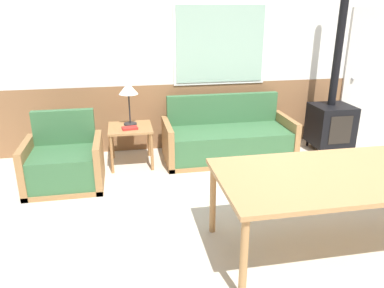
% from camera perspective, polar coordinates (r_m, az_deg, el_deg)
% --- Properties ---
extents(ground_plane, '(16.00, 16.00, 0.00)m').
position_cam_1_polar(ground_plane, '(3.95, 16.31, -12.77)').
color(ground_plane, beige).
extents(wall_back, '(7.20, 0.09, 2.70)m').
position_cam_1_polar(wall_back, '(5.82, 5.91, 12.83)').
color(wall_back, '#8E603D').
rests_on(wall_back, ground_plane).
extents(couch, '(1.84, 0.81, 0.88)m').
position_cam_1_polar(couch, '(5.46, 5.49, 0.56)').
color(couch, '#9E7042').
rests_on(couch, ground_plane).
extents(armchair, '(0.91, 0.75, 0.89)m').
position_cam_1_polar(armchair, '(4.85, -18.86, -3.01)').
color(armchair, '#9E7042').
rests_on(armchair, ground_plane).
extents(side_table, '(0.59, 0.59, 0.55)m').
position_cam_1_polar(side_table, '(5.22, -9.37, 1.76)').
color(side_table, '#9E7042').
rests_on(side_table, ground_plane).
extents(table_lamp, '(0.26, 0.26, 0.59)m').
position_cam_1_polar(table_lamp, '(5.17, -9.67, 8.03)').
color(table_lamp, '#262628').
rests_on(table_lamp, side_table).
extents(book_stack, '(0.22, 0.16, 0.03)m').
position_cam_1_polar(book_stack, '(5.09, -9.45, 2.41)').
color(book_stack, '#B22823').
rests_on(book_stack, side_table).
extents(dining_table, '(2.16, 1.07, 0.76)m').
position_cam_1_polar(dining_table, '(3.48, 21.89, -4.96)').
color(dining_table, '#B27F4C').
rests_on(dining_table, ground_plane).
extents(wood_stove, '(0.58, 0.56, 2.60)m').
position_cam_1_polar(wood_stove, '(6.07, 20.50, 4.06)').
color(wood_stove, black).
rests_on(wood_stove, ground_plane).
extents(entry_door, '(0.93, 0.09, 2.09)m').
position_cam_1_polar(entry_door, '(6.87, 25.50, 9.49)').
color(entry_door, silver).
rests_on(entry_door, ground_plane).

